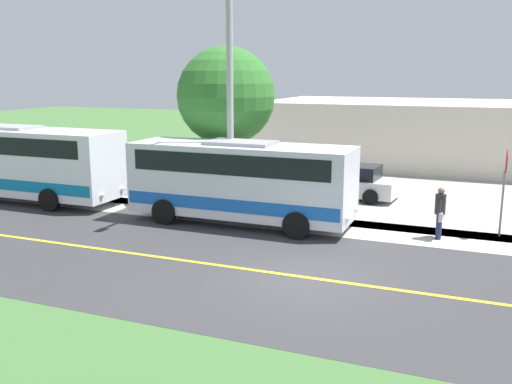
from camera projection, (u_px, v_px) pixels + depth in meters
The scene contains 13 objects.
ground_plane at pixel (305, 277), 14.88m from camera, with size 120.00×120.00×0.00m, color #3D6633.
road_surface at pixel (305, 277), 14.88m from camera, with size 8.00×100.00×0.01m, color #333335.
sidewalk at pixel (349, 228), 19.60m from camera, with size 2.40×100.00×0.01m, color #B2ADA3.
parking_lot_surface at pixel (452, 195), 25.03m from camera, with size 14.00×36.00×0.01m, color #9E9991.
road_centre_line at pixel (305, 277), 14.88m from camera, with size 0.16×100.00×0.00m, color gold.
shuttle_bus_front at pixel (241, 178), 19.99m from camera, with size 2.61×8.08×2.95m.
transit_bus_rear at pixel (5, 159), 24.00m from camera, with size 2.64×10.91×3.13m.
pedestrian_with_bags at pixel (440, 211), 18.20m from camera, with size 0.72×0.34×1.70m.
stop_sign at pixel (505, 178), 18.24m from camera, with size 0.76×0.07×2.88m.
street_light_pole at pixel (229, 95), 19.99m from camera, with size 1.97×0.24×8.19m.
parked_car_near at pixel (347, 182), 24.33m from camera, with size 2.29×4.53×1.45m.
tree_curbside at pixel (226, 96), 22.78m from camera, with size 3.96×3.96×6.36m.
commercial_building at pixel (407, 132), 33.99m from camera, with size 10.00×16.26×3.64m, color beige.
Camera 1 is at (13.55, 4.09, 5.28)m, focal length 39.63 mm.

